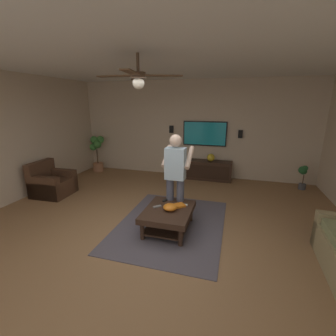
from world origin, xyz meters
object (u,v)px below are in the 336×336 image
at_px(armchair, 52,184).
at_px(potted_plant_short, 303,173).
at_px(remote_black, 166,200).
at_px(remote_grey, 157,206).
at_px(ceiling_fan, 138,78).
at_px(person_standing, 176,173).
at_px(wall_speaker_right, 171,129).
at_px(tv, 205,134).
at_px(remote_white, 183,205).
at_px(coffee_table, 168,215).
at_px(book, 178,206).
at_px(potted_plant_tall, 97,151).
at_px(wall_speaker_left, 240,134).
at_px(media_console, 202,170).
at_px(bowl, 170,207).
at_px(vase_round, 211,158).

relative_size(armchair, potted_plant_short, 1.30).
relative_size(remote_black, remote_grey, 1.00).
relative_size(armchair, ceiling_fan, 0.72).
bearing_deg(remote_grey, ceiling_fan, -145.90).
distance_m(person_standing, wall_speaker_right, 3.06).
distance_m(tv, remote_white, 3.23).
height_order(coffee_table, book, book).
bearing_deg(person_standing, wall_speaker_right, 18.01).
relative_size(tv, book, 5.75).
relative_size(tv, ceiling_fan, 1.07).
distance_m(tv, wall_speaker_right, 1.02).
xyz_separation_m(tv, potted_plant_tall, (-0.38, 3.40, -0.62)).
xyz_separation_m(coffee_table, wall_speaker_left, (3.33, -1.15, 1.03)).
bearing_deg(potted_plant_tall, remote_black, -130.02).
bearing_deg(tv, armchair, -53.01).
bearing_deg(potted_plant_short, tv, 81.18).
xyz_separation_m(coffee_table, remote_white, (0.22, -0.22, 0.12)).
xyz_separation_m(coffee_table, remote_black, (0.33, 0.15, 0.12)).
bearing_deg(remote_black, media_console, -168.79).
height_order(tv, wall_speaker_left, tv).
bearing_deg(remote_black, wall_speaker_left, 173.96).
xyz_separation_m(armchair, tv, (2.51, -3.34, 1.03)).
xyz_separation_m(tv, book, (-3.17, 0.01, -0.89)).
bearing_deg(potted_plant_short, media_console, 86.39).
distance_m(potted_plant_short, book, 3.81).
relative_size(potted_plant_short, wall_speaker_left, 2.95).
relative_size(potted_plant_short, remote_white, 4.32).
distance_m(armchair, wall_speaker_right, 3.61).
bearing_deg(book, media_console, -133.66).
height_order(potted_plant_tall, wall_speaker_right, wall_speaker_right).
bearing_deg(wall_speaker_left, ceiling_fan, 158.76).
xyz_separation_m(media_console, wall_speaker_right, (0.25, 1.01, 1.13)).
bearing_deg(remote_white, potted_plant_tall, 137.51).
distance_m(coffee_table, bowl, 0.17).
bearing_deg(potted_plant_tall, remote_grey, -133.77).
bearing_deg(coffee_table, wall_speaker_right, 14.54).
bearing_deg(remote_black, potted_plant_short, 148.98).
relative_size(coffee_table, remote_grey, 6.67).
relative_size(remote_grey, vase_round, 0.68).
height_order(coffee_table, remote_grey, remote_grey).
bearing_deg(remote_black, tv, -168.29).
xyz_separation_m(person_standing, book, (-0.28, -0.13, -0.51)).
xyz_separation_m(potted_plant_short, vase_round, (0.15, 2.37, 0.23)).
bearing_deg(bowl, wall_speaker_right, 15.06).
bearing_deg(vase_round, coffee_table, 172.72).
bearing_deg(wall_speaker_right, remote_black, -166.61).
height_order(tv, ceiling_fan, ceiling_fan).
distance_m(remote_black, vase_round, 2.79).
bearing_deg(wall_speaker_left, remote_black, 156.50).
bearing_deg(book, person_standing, -109.07).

